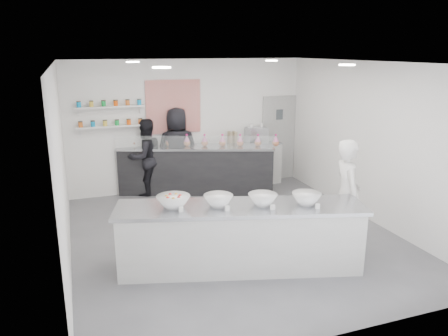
# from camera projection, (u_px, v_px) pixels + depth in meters

# --- Properties ---
(floor) EXTENTS (6.00, 6.00, 0.00)m
(floor) POSITION_uv_depth(u_px,v_px,m) (234.00, 236.00, 7.75)
(floor) COLOR #515156
(floor) RESTS_ON ground
(ceiling) EXTENTS (6.00, 6.00, 0.00)m
(ceiling) POSITION_uv_depth(u_px,v_px,m) (235.00, 63.00, 6.96)
(ceiling) COLOR white
(ceiling) RESTS_ON floor
(back_wall) EXTENTS (5.50, 0.00, 5.50)m
(back_wall) POSITION_uv_depth(u_px,v_px,m) (189.00, 125.00, 10.08)
(back_wall) COLOR white
(back_wall) RESTS_ON floor
(left_wall) EXTENTS (0.00, 6.00, 6.00)m
(left_wall) POSITION_uv_depth(u_px,v_px,m) (62.00, 168.00, 6.47)
(left_wall) COLOR white
(left_wall) RESTS_ON floor
(right_wall) EXTENTS (0.00, 6.00, 6.00)m
(right_wall) POSITION_uv_depth(u_px,v_px,m) (371.00, 143.00, 8.24)
(right_wall) COLOR white
(right_wall) RESTS_ON floor
(back_door) EXTENTS (0.88, 0.04, 2.10)m
(back_door) POSITION_uv_depth(u_px,v_px,m) (278.00, 138.00, 10.91)
(back_door) COLOR gray
(back_door) RESTS_ON floor
(pattern_panel) EXTENTS (1.25, 0.03, 1.20)m
(pattern_panel) POSITION_uv_depth(u_px,v_px,m) (173.00, 107.00, 9.83)
(pattern_panel) COLOR #A90A02
(pattern_panel) RESTS_ON back_wall
(jar_shelf_lower) EXTENTS (1.45, 0.22, 0.04)m
(jar_shelf_lower) POSITION_uv_depth(u_px,v_px,m) (111.00, 126.00, 9.40)
(jar_shelf_lower) COLOR silver
(jar_shelf_lower) RESTS_ON back_wall
(jar_shelf_upper) EXTENTS (1.45, 0.22, 0.04)m
(jar_shelf_upper) POSITION_uv_depth(u_px,v_px,m) (110.00, 107.00, 9.29)
(jar_shelf_upper) COLOR silver
(jar_shelf_upper) RESTS_ON back_wall
(preserve_jars) EXTENTS (1.45, 0.10, 0.56)m
(preserve_jars) POSITION_uv_depth(u_px,v_px,m) (110.00, 113.00, 9.31)
(preserve_jars) COLOR #C96121
(preserve_jars) RESTS_ON jar_shelf_lower
(downlight_0) EXTENTS (0.24, 0.24, 0.02)m
(downlight_0) POSITION_uv_depth(u_px,v_px,m) (162.00, 67.00, 5.60)
(downlight_0) COLOR white
(downlight_0) RESTS_ON ceiling
(downlight_1) EXTENTS (0.24, 0.24, 0.02)m
(downlight_1) POSITION_uv_depth(u_px,v_px,m) (347.00, 65.00, 6.50)
(downlight_1) COLOR white
(downlight_1) RESTS_ON ceiling
(downlight_2) EXTENTS (0.24, 0.24, 0.02)m
(downlight_2) POSITION_uv_depth(u_px,v_px,m) (133.00, 62.00, 7.97)
(downlight_2) COLOR white
(downlight_2) RESTS_ON ceiling
(downlight_3) EXTENTS (0.24, 0.24, 0.02)m
(downlight_3) POSITION_uv_depth(u_px,v_px,m) (272.00, 61.00, 8.87)
(downlight_3) COLOR white
(downlight_3) RESTS_ON ceiling
(prep_counter) EXTENTS (3.74, 1.78, 1.00)m
(prep_counter) POSITION_uv_depth(u_px,v_px,m) (240.00, 237.00, 6.50)
(prep_counter) COLOR beige
(prep_counter) RESTS_ON floor
(back_bar) EXTENTS (3.53, 1.79, 1.09)m
(back_bar) POSITION_uv_depth(u_px,v_px,m) (196.00, 169.00, 9.99)
(back_bar) COLOR black
(back_bar) RESTS_ON floor
(sneeze_guard) EXTENTS (3.27, 1.18, 0.30)m
(sneeze_guard) POSITION_uv_depth(u_px,v_px,m) (195.00, 143.00, 9.51)
(sneeze_guard) COLOR white
(sneeze_guard) RESTS_ON back_bar
(espresso_ledge) EXTENTS (1.36, 0.43, 1.01)m
(espresso_ledge) POSITION_uv_depth(u_px,v_px,m) (253.00, 164.00, 10.64)
(espresso_ledge) COLOR beige
(espresso_ledge) RESTS_ON floor
(espresso_machine) EXTENTS (0.50, 0.34, 0.38)m
(espresso_machine) POSITION_uv_depth(u_px,v_px,m) (256.00, 136.00, 10.48)
(espresso_machine) COLOR #93969E
(espresso_machine) RESTS_ON espresso_ledge
(cup_stacks) EXTENTS (0.24, 0.24, 0.32)m
(cup_stacks) POSITION_uv_depth(u_px,v_px,m) (232.00, 138.00, 10.29)
(cup_stacks) COLOR #927C60
(cup_stacks) RESTS_ON espresso_ledge
(prep_bowls) EXTENTS (2.43, 1.15, 0.17)m
(prep_bowls) POSITION_uv_depth(u_px,v_px,m) (241.00, 200.00, 6.35)
(prep_bowls) COLOR white
(prep_bowls) RESTS_ON prep_counter
(label_cards) EXTENTS (2.01, 0.04, 0.07)m
(label_cards) POSITION_uv_depth(u_px,v_px,m) (264.00, 214.00, 5.94)
(label_cards) COLOR white
(label_cards) RESTS_ON prep_counter
(cookie_bags) EXTENTS (3.59, 1.41, 0.27)m
(cookie_bags) POSITION_uv_depth(u_px,v_px,m) (196.00, 140.00, 9.81)
(cookie_bags) COLOR #D06CA6
(cookie_bags) RESTS_ON back_bar
(woman_prep) EXTENTS (0.59, 0.76, 1.84)m
(woman_prep) POSITION_uv_depth(u_px,v_px,m) (347.00, 195.00, 7.09)
(woman_prep) COLOR silver
(woman_prep) RESTS_ON floor
(staff_left) EXTENTS (1.02, 0.92, 1.73)m
(staff_left) POSITION_uv_depth(u_px,v_px,m) (146.00, 157.00, 9.77)
(staff_left) COLOR black
(staff_left) RESTS_ON floor
(staff_right) EXTENTS (1.01, 0.71, 1.95)m
(staff_right) POSITION_uv_depth(u_px,v_px,m) (177.00, 150.00, 9.98)
(staff_right) COLOR black
(staff_right) RESTS_ON floor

